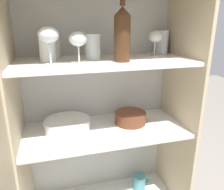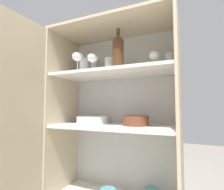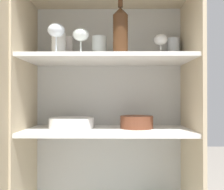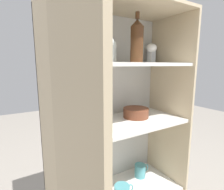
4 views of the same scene
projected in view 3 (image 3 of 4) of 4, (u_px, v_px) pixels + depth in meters
cupboard_back_panel at (109, 136)px, 1.53m from camera, size 0.87×0.02×1.48m
cupboard_side_left at (25, 141)px, 1.34m from camera, size 0.02×0.41×1.48m
cupboard_side_right at (191, 142)px, 1.33m from camera, size 0.02×0.41×1.48m
shelf_board_middle at (108, 131)px, 1.34m from camera, size 0.83×0.37×0.02m
shelf_board_upper at (108, 60)px, 1.34m from camera, size 0.83×0.37×0.02m
tumbler_glass_0 at (59, 46)px, 1.37m from camera, size 0.08×0.08×0.13m
tumbler_glass_1 at (67, 49)px, 1.46m from camera, size 0.07×0.07×0.13m
tumbler_glass_2 at (174, 50)px, 1.47m from camera, size 0.07×0.07×0.13m
tumbler_glass_3 at (99, 48)px, 1.39m from camera, size 0.08×0.08×0.12m
wine_glass_0 at (161, 41)px, 1.38m from camera, size 0.07×0.07×0.13m
wine_glass_1 at (81, 36)px, 1.28m from camera, size 0.08×0.08×0.13m
wine_glass_2 at (56, 31)px, 1.27m from camera, size 0.08×0.08×0.16m
wine_bottle at (120, 31)px, 1.27m from camera, size 0.07×0.07×0.27m
plate_stack_white at (72, 123)px, 1.39m from camera, size 0.24×0.24×0.05m
mixing_bowl_large at (137, 121)px, 1.37m from camera, size 0.17×0.17×0.06m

